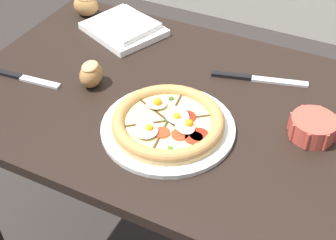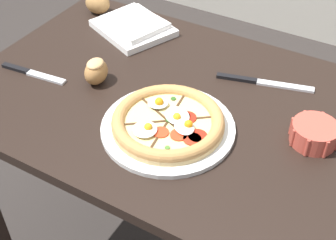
# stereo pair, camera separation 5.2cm
# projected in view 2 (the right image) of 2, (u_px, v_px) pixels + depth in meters

# --- Properties ---
(dining_table) EXTENTS (1.25, 0.73, 0.73)m
(dining_table) POSITION_uv_depth(u_px,v_px,m) (200.00, 140.00, 1.24)
(dining_table) COLOR black
(dining_table) RESTS_ON ground_plane
(pizza) EXTENTS (0.32, 0.32, 0.05)m
(pizza) POSITION_uv_depth(u_px,v_px,m) (168.00, 123.00, 1.10)
(pizza) COLOR white
(pizza) RESTS_ON dining_table
(ramekin_bowl) EXTENTS (0.11, 0.11, 0.05)m
(ramekin_bowl) POSITION_uv_depth(u_px,v_px,m) (314.00, 133.00, 1.06)
(ramekin_bowl) COLOR #C64C3D
(ramekin_bowl) RESTS_ON dining_table
(napkin_folded) EXTENTS (0.28, 0.26, 0.04)m
(napkin_folded) POSITION_uv_depth(u_px,v_px,m) (133.00, 26.00, 1.44)
(napkin_folded) COLOR white
(napkin_folded) RESTS_ON dining_table
(bread_piece_near) EXTENTS (0.07, 0.08, 0.07)m
(bread_piece_near) POSITION_uv_depth(u_px,v_px,m) (96.00, 71.00, 1.23)
(bread_piece_near) COLOR #A3703D
(bread_piece_near) RESTS_ON dining_table
(bread_piece_mid) EXTENTS (0.09, 0.08, 0.07)m
(bread_piece_mid) POSITION_uv_depth(u_px,v_px,m) (98.00, 2.00, 1.52)
(bread_piece_mid) COLOR #B27F47
(bread_piece_mid) RESTS_ON dining_table
(knife_main) EXTENTS (0.25, 0.09, 0.01)m
(knife_main) POSITION_uv_depth(u_px,v_px,m) (263.00, 82.00, 1.24)
(knife_main) COLOR silver
(knife_main) RESTS_ON dining_table
(knife_spare) EXTENTS (0.20, 0.04, 0.01)m
(knife_spare) POSITION_uv_depth(u_px,v_px,m) (32.00, 73.00, 1.28)
(knife_spare) COLOR silver
(knife_spare) RESTS_ON dining_table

